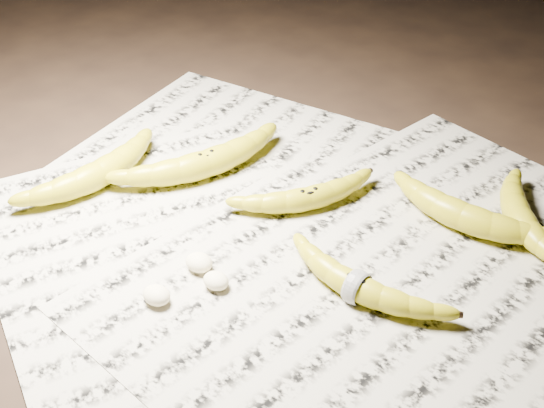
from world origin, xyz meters
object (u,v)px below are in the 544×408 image
Objects in this scene: banana_taped at (357,285)px; banana_upper_a at (464,214)px; banana_left_a at (206,161)px; banana_upper_b at (519,214)px; banana_left_b at (99,171)px; banana_center at (308,196)px.

banana_upper_a is at bearing 79.17° from banana_taped.
banana_upper_b is (0.38, 0.16, -0.00)m from banana_left_a.
banana_left_a is at bearing -109.34° from banana_upper_b.
banana_left_b is 0.55m from banana_upper_b.
banana_left_b is at bearing 158.67° from banana_left_a.
banana_upper_a reaches higher than banana_taped.
banana_left_a is 0.14m from banana_left_b.
banana_upper_b is (0.48, 0.27, -0.00)m from banana_left_b.
banana_upper_a is at bearing -59.71° from banana_left_b.
banana_left_a is 1.14× the size of banana_left_b.
banana_center is at bearing -59.98° from banana_left_a.
banana_left_b is 0.48m from banana_upper_a.
banana_upper_a is 1.15× the size of banana_upper_b.
banana_left_b is at bearing -154.61° from banana_upper_a.
banana_center is 0.27m from banana_upper_b.
banana_left_a is 0.35m from banana_upper_a.
banana_upper_b is at bearing 39.08° from banana_upper_a.
banana_left_a reaches higher than banana_center.
banana_left_a is 1.20× the size of banana_taped.
banana_left_a is 0.16m from banana_center.
banana_taped is at bearing -62.27° from banana_upper_b.
banana_left_a is at bearing -38.66° from banana_left_b.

